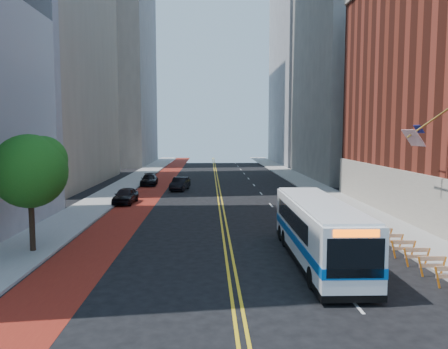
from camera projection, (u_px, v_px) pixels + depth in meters
name	position (u px, v px, depth m)	size (l,w,h in m)	color
ground	(234.00, 287.00, 19.62)	(160.00, 160.00, 0.00)	black
sidewalk_left	(112.00, 194.00, 49.05)	(4.00, 140.00, 0.15)	gray
sidewalk_right	(324.00, 193.00, 49.87)	(4.00, 140.00, 0.15)	gray
bus_lane_paint	(147.00, 194.00, 49.19)	(3.60, 140.00, 0.01)	maroon
center_line_inner	(217.00, 194.00, 49.46)	(0.14, 140.00, 0.01)	gold
center_line_outer	(221.00, 194.00, 49.47)	(0.14, 140.00, 0.01)	gold
lane_dashes	(254.00, 185.00, 57.58)	(0.14, 98.20, 0.01)	silver
midrise_right_near	(367.00, 46.00, 66.22)	(18.00, 26.00, 40.00)	slate
midrise_right_far	(323.00, 38.00, 95.37)	(20.00, 28.00, 55.00)	gray
midrise_left_far	(102.00, 12.00, 93.25)	(20.00, 26.00, 65.00)	slate
construction_barriers	(410.00, 250.00, 23.29)	(1.42, 10.91, 1.00)	orange
street_tree	(31.00, 168.00, 24.77)	(4.20, 4.20, 6.70)	black
transit_bus	(318.00, 230.00, 23.27)	(2.75, 12.12, 3.33)	white
car_a	(125.00, 196.00, 42.60)	(1.84, 4.57, 1.56)	black
car_b	(180.00, 184.00, 52.49)	(1.62, 4.64, 1.53)	black
car_c	(149.00, 180.00, 57.33)	(2.05, 5.03, 1.46)	black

